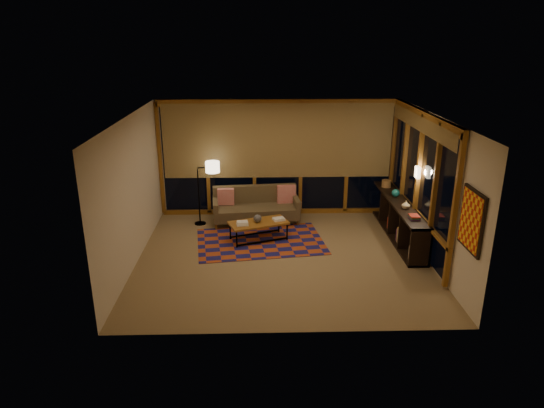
{
  "coord_description": "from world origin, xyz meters",
  "views": [
    {
      "loc": [
        -0.43,
        -8.46,
        4.06
      ],
      "look_at": [
        -0.19,
        0.19,
        1.02
      ],
      "focal_mm": 32.0,
      "sensor_mm": 36.0,
      "label": 1
    }
  ],
  "objects_px": {
    "sofa": "(256,206)",
    "coffee_table": "(259,231)",
    "floor_lamp": "(199,194)",
    "bookshelf": "(398,219)"
  },
  "relations": [
    {
      "from": "sofa",
      "to": "bookshelf",
      "type": "height_order",
      "value": "sofa"
    },
    {
      "from": "sofa",
      "to": "coffee_table",
      "type": "relative_size",
      "value": 1.61
    },
    {
      "from": "coffee_table",
      "to": "bookshelf",
      "type": "height_order",
      "value": "bookshelf"
    },
    {
      "from": "coffee_table",
      "to": "bookshelf",
      "type": "bearing_deg",
      "value": -16.75
    },
    {
      "from": "sofa",
      "to": "floor_lamp",
      "type": "xyz_separation_m",
      "value": [
        -1.27,
        -0.05,
        0.33
      ]
    },
    {
      "from": "floor_lamp",
      "to": "sofa",
      "type": "bearing_deg",
      "value": -11.09
    },
    {
      "from": "sofa",
      "to": "bookshelf",
      "type": "distance_m",
      "value": 3.11
    },
    {
      "from": "floor_lamp",
      "to": "bookshelf",
      "type": "height_order",
      "value": "floor_lamp"
    },
    {
      "from": "sofa",
      "to": "bookshelf",
      "type": "xyz_separation_m",
      "value": [
        3.0,
        -0.85,
        -0.01
      ]
    },
    {
      "from": "sofa",
      "to": "coffee_table",
      "type": "distance_m",
      "value": 1.01
    }
  ]
}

